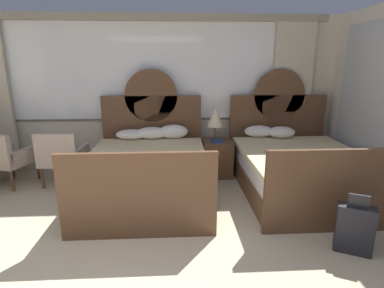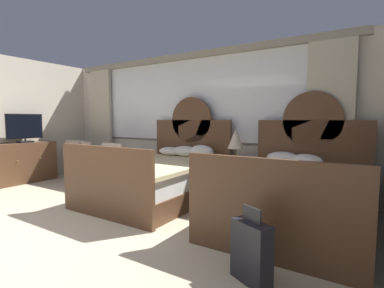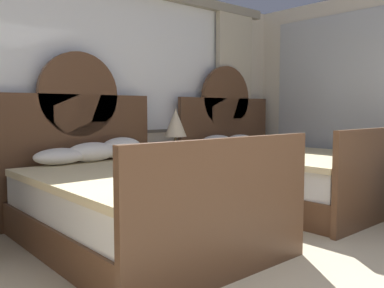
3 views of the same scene
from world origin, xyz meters
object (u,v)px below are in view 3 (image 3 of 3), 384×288
bed_near_mirror (285,174)px  nightstand_between_beds (179,182)px  book_on_nightstand (183,156)px  bed_near_window (134,200)px  table_lamp_on_nightstand (176,123)px

bed_near_mirror → nightstand_between_beds: bed_near_mirror is taller
bed_near_mirror → book_on_nightstand: (-1.14, 0.63, 0.27)m
bed_near_window → nightstand_between_beds: bed_near_window is taller
table_lamp_on_nightstand → book_on_nightstand: size_ratio=2.21×
bed_near_window → table_lamp_on_nightstand: 1.46m
table_lamp_on_nightstand → book_on_nightstand: (0.02, -0.12, -0.38)m
bed_near_window → table_lamp_on_nightstand: bed_near_window is taller
bed_near_mirror → table_lamp_on_nightstand: bearing=147.0°
bed_near_window → bed_near_mirror: (2.24, -0.01, -0.00)m
bed_near_window → bed_near_mirror: 2.24m
nightstand_between_beds → table_lamp_on_nightstand: bearing=153.7°
table_lamp_on_nightstand → nightstand_between_beds: bearing=-26.3°
nightstand_between_beds → book_on_nightstand: book_on_nightstand is taller
nightstand_between_beds → book_on_nightstand: bearing=-104.8°
bed_near_window → book_on_nightstand: (1.09, 0.63, 0.26)m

